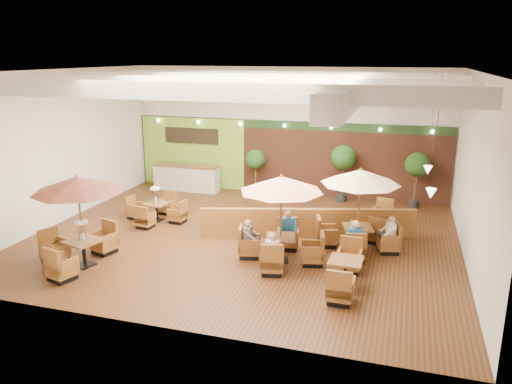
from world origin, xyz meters
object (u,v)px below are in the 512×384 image
at_px(booth_divider, 307,223).
at_px(diner_4, 390,230).
at_px(table_2, 360,195).
at_px(topiary_0, 255,161).
at_px(service_counter, 187,178).
at_px(table_3, 157,210).
at_px(topiary_2, 417,167).
at_px(table_1, 281,203).
at_px(table_5, 381,224).
at_px(diner_1, 288,226).
at_px(table_0, 77,202).
at_px(diner_2, 249,234).
at_px(diner_0, 272,249).
at_px(table_4, 345,273).
at_px(topiary_1, 343,160).
at_px(diner_3, 354,237).

xyz_separation_m(booth_divider, diner_4, (2.71, -0.63, 0.24)).
bearing_deg(table_2, topiary_0, 117.60).
relative_size(service_counter, booth_divider, 0.41).
relative_size(table_3, topiary_2, 1.03).
xyz_separation_m(table_1, table_5, (2.74, 3.28, -1.45)).
relative_size(table_1, table_5, 1.03).
distance_m(booth_divider, diner_1, 1.32).
distance_m(table_0, diner_1, 6.36).
distance_m(table_1, topiary_2, 7.84).
relative_size(diner_1, diner_2, 1.09).
xyz_separation_m(table_5, diner_0, (-2.74, -4.26, 0.40)).
bearing_deg(table_4, diner_1, 135.07).
bearing_deg(diner_4, diner_1, 79.97).
bearing_deg(table_1, diner_2, 166.77).
xyz_separation_m(topiary_2, diner_4, (-0.77, -5.23, -0.95)).
xyz_separation_m(table_2, table_4, (-0.03, -2.76, -1.44)).
distance_m(table_3, diner_1, 5.52).
height_order(table_1, table_3, table_1).
bearing_deg(topiary_1, topiary_2, -0.00).
relative_size(table_5, topiary_0, 1.31).
bearing_deg(table_3, diner_4, 0.20).
xyz_separation_m(table_4, topiary_1, (-1.14, 7.99, 1.42)).
height_order(topiary_1, diner_0, topiary_1).
bearing_deg(topiary_1, table_2, -77.32).
xyz_separation_m(diner_1, diner_4, (3.08, 0.62, -0.02)).
relative_size(service_counter, table_3, 1.28).
distance_m(table_3, diner_2, 4.95).
relative_size(diner_1, diner_4, 1.08).
distance_m(table_0, topiary_2, 12.86).
distance_m(table_4, diner_0, 2.12).
relative_size(table_0, table_4, 1.10).
bearing_deg(diner_3, table_3, 145.22).
relative_size(table_4, diner_1, 3.23).
xyz_separation_m(booth_divider, topiary_2, (3.48, 4.60, 1.19)).
bearing_deg(booth_divider, table_2, -35.74).
xyz_separation_m(table_2, diner_1, (-2.11, -0.62, -1.05)).
relative_size(table_1, diner_2, 3.71).
bearing_deg(topiary_0, table_1, -67.22).
relative_size(table_1, topiary_2, 1.20).
bearing_deg(table_3, table_0, -86.62).
distance_m(booth_divider, table_1, 2.61).
bearing_deg(diner_1, table_4, 121.43).
xyz_separation_m(diner_0, diner_2, (-0.98, 0.98, -0.03)).
xyz_separation_m(table_5, topiary_2, (1.11, 3.54, 1.32)).
relative_size(table_3, diner_4, 3.14).
xyz_separation_m(booth_divider, table_5, (2.37, 1.06, -0.14)).
bearing_deg(diner_0, topiary_2, 48.33).
distance_m(topiary_0, diner_3, 7.98).
xyz_separation_m(table_5, diner_3, (-0.64, -2.66, 0.41)).
xyz_separation_m(service_counter, table_5, (8.82, -3.34, -0.22)).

